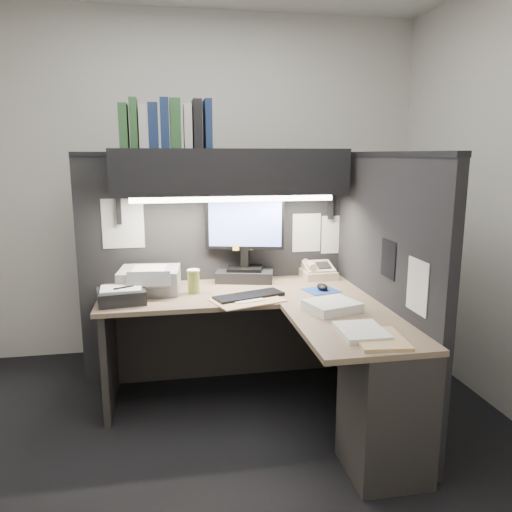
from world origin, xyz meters
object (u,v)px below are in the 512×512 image
telephone (318,271)px  desk (302,363)px  printer (150,280)px  keyboard (249,296)px  monitor (245,248)px  notebook_stack (121,296)px  overhead_shelf (231,172)px  coffee_cup (194,282)px

telephone → desk: bearing=-114.7°
printer → desk: bearing=-31.9°
telephone → keyboard: bearing=-146.0°
monitor → keyboard: 0.49m
monitor → notebook_stack: size_ratio=2.15×
desk → keyboard: size_ratio=3.84×
overhead_shelf → coffee_cup: bearing=-145.5°
desk → overhead_shelf: (-0.30, 0.75, 1.06)m
overhead_shelf → monitor: (0.10, 0.07, -0.53)m
telephone → overhead_shelf: bearing=-176.8°
keyboard → telephone: telephone is taller
keyboard → coffee_cup: 0.38m
overhead_shelf → notebook_stack: overhead_shelf is taller
desk → monitor: bearing=103.6°
telephone → printer: (-1.19, -0.15, 0.03)m
printer → coffee_cup: bearing=-12.2°
desk → monitor: 0.99m
telephone → coffee_cup: coffee_cup is taller
telephone → notebook_stack: telephone is taller
printer → notebook_stack: size_ratio=1.38×
overhead_shelf → coffee_cup: overhead_shelf is taller
monitor → telephone: size_ratio=2.47×
keyboard → notebook_stack: 0.78m
overhead_shelf → notebook_stack: (-0.72, -0.33, -0.73)m
desk → overhead_shelf: 1.33m
overhead_shelf → keyboard: overhead_shelf is taller
desk → keyboard: 0.55m
desk → telephone: (0.34, 0.81, 0.33)m
coffee_cup → notebook_stack: 0.47m
desk → overhead_shelf: size_ratio=1.10×
monitor → printer: (-0.66, -0.16, -0.16)m
desk → coffee_cup: (-0.57, 0.56, 0.36)m
telephone → notebook_stack: (-1.36, -0.39, -0.01)m
desk → printer: 1.14m
printer → overhead_shelf: bearing=15.5°
overhead_shelf → notebook_stack: size_ratio=5.61×
monitor → telephone: monitor is taller
monitor → notebook_stack: bearing=-140.9°
overhead_shelf → monitor: bearing=32.8°
monitor → keyboard: monitor is taller
desk → overhead_shelf: overhead_shelf is taller
monitor → coffee_cup: monitor is taller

